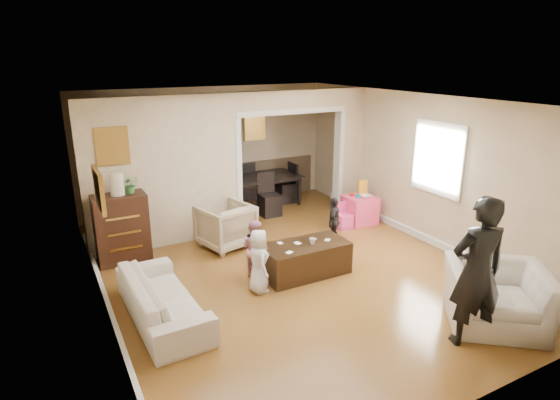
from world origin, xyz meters
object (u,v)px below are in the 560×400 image
armchair_back (225,226)px  table_lamp (117,184)px  sofa (162,298)px  adult_person (477,272)px  child_kneel_a (259,261)px  coffee_table (305,259)px  cyan_cup (358,196)px  coffee_cup (312,241)px  child_kneel_b (255,248)px  armchair_front (496,296)px  dresser (122,228)px  child_toddler (334,221)px  dining_table (256,192)px  play_table (360,210)px

armchair_back → table_lamp: 1.94m
sofa → adult_person: size_ratio=1.08×
adult_person → child_kneel_a: size_ratio=1.94×
coffee_table → cyan_cup: cyan_cup is taller
sofa → coffee_cup: (2.34, 0.16, 0.26)m
child_kneel_a → child_kneel_b: 0.47m
armchair_front → dresser: (-3.73, 4.09, 0.19)m
table_lamp → cyan_cup: bearing=-5.7°
child_toddler → coffee_cup: bearing=0.2°
table_lamp → child_kneel_b: 2.39m
sofa → dining_table: size_ratio=1.00×
cyan_cup → armchair_back: bearing=175.6°
armchair_back → dresser: dresser is taller
dining_table → child_kneel_a: bearing=-118.8°
dining_table → child_toddler: size_ratio=2.23×
coffee_table → dining_table: 3.39m
coffee_cup → child_kneel_b: size_ratio=0.11×
coffee_cup → dining_table: (0.65, 3.36, -0.20)m
armchair_front → coffee_table: 2.68m
child_kneel_a → child_kneel_b: size_ratio=1.03×
table_lamp → adult_person: 5.27m
armchair_back → dresser: bearing=-21.9°
child_toddler → play_table: bearing=171.6°
play_table → adult_person: (-1.35, -3.83, 0.63)m
dresser → coffee_table: dresser is taller
play_table → cyan_cup: 0.33m
dresser → adult_person: size_ratio=0.63×
table_lamp → adult_person: size_ratio=0.20×
table_lamp → coffee_cup: bearing=-37.0°
armchair_front → cyan_cup: bearing=118.3°
child_kneel_b → adult_person: bearing=-171.2°
adult_person → child_kneel_b: 3.13m
armchair_back → cyan_cup: (2.70, -0.21, 0.20)m
armchair_front → table_lamp: table_lamp is taller
sofa → coffee_cup: size_ratio=20.40×
cyan_cup → adult_person: size_ratio=0.04×
dining_table → adult_person: bearing=-93.6°
armchair_front → child_kneel_a: (-2.23, 2.14, 0.09)m
dresser → child_kneel_a: (1.51, -1.95, -0.10)m
armchair_back → child_kneel_a: child_kneel_a is taller
child_kneel_a → child_toddler: 2.10m
adult_person → child_toddler: 3.21m
sofa → adult_person: (3.02, -2.20, 0.62)m
play_table → cyan_cup: bearing=-153.4°
armchair_front → adult_person: bearing=-129.8°
armchair_back → coffee_cup: size_ratio=8.90×
child_kneel_b → child_toddler: 1.81m
dresser → cyan_cup: size_ratio=14.07×
table_lamp → child_toddler: bearing=-17.1°
coffee_table → adult_person: (0.79, -2.41, 0.65)m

